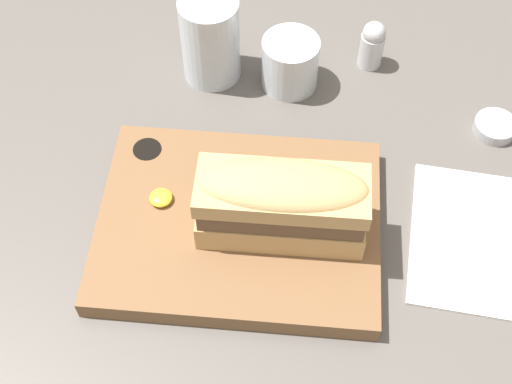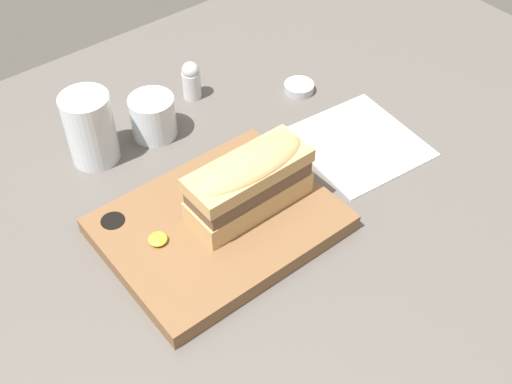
{
  "view_description": "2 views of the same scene",
  "coord_description": "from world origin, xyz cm",
  "px_view_note": "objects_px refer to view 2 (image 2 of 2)",
  "views": [
    {
      "loc": [
        5.63,
        -36.71,
        69.45
      ],
      "look_at": [
        1.88,
        5.18,
        9.46
      ],
      "focal_mm": 50.0,
      "sensor_mm": 36.0,
      "label": 1
    },
    {
      "loc": [
        -32.51,
        -43.85,
        69.47
      ],
      "look_at": [
        4.71,
        2.78,
        8.35
      ],
      "focal_mm": 45.0,
      "sensor_mm": 36.0,
      "label": 2
    }
  ],
  "objects_px": {
    "serving_board": "(221,223)",
    "sandwich": "(249,180)",
    "wine_glass": "(153,119)",
    "condiment_dish": "(299,88)",
    "napkin": "(358,143)",
    "water_glass": "(91,132)",
    "salt_shaker": "(191,80)"
  },
  "relations": [
    {
      "from": "napkin",
      "to": "serving_board",
      "type": "bearing_deg",
      "value": -178.35
    },
    {
      "from": "water_glass",
      "to": "condiment_dish",
      "type": "xyz_separation_m",
      "value": [
        0.36,
        -0.07,
        -0.04
      ]
    },
    {
      "from": "sandwich",
      "to": "wine_glass",
      "type": "xyz_separation_m",
      "value": [
        -0.0,
        0.24,
        -0.05
      ]
    },
    {
      "from": "wine_glass",
      "to": "condiment_dish",
      "type": "bearing_deg",
      "value": -13.08
    },
    {
      "from": "serving_board",
      "to": "condiment_dish",
      "type": "relative_size",
      "value": 5.93
    },
    {
      "from": "serving_board",
      "to": "sandwich",
      "type": "bearing_deg",
      "value": -11.24
    },
    {
      "from": "serving_board",
      "to": "condiment_dish",
      "type": "distance_m",
      "value": 0.34
    },
    {
      "from": "water_glass",
      "to": "wine_glass",
      "type": "height_order",
      "value": "water_glass"
    },
    {
      "from": "wine_glass",
      "to": "condiment_dish",
      "type": "relative_size",
      "value": 1.39
    },
    {
      "from": "serving_board",
      "to": "salt_shaker",
      "type": "relative_size",
      "value": 4.49
    },
    {
      "from": "salt_shaker",
      "to": "serving_board",
      "type": "bearing_deg",
      "value": -117.24
    },
    {
      "from": "wine_glass",
      "to": "condiment_dish",
      "type": "height_order",
      "value": "wine_glass"
    },
    {
      "from": "sandwich",
      "to": "water_glass",
      "type": "height_order",
      "value": "sandwich"
    },
    {
      "from": "sandwich",
      "to": "salt_shaker",
      "type": "xyz_separation_m",
      "value": [
        0.1,
        0.28,
        -0.04
      ]
    },
    {
      "from": "salt_shaker",
      "to": "sandwich",
      "type": "bearing_deg",
      "value": -109.16
    },
    {
      "from": "sandwich",
      "to": "salt_shaker",
      "type": "distance_m",
      "value": 0.3
    },
    {
      "from": "salt_shaker",
      "to": "condiment_dish",
      "type": "relative_size",
      "value": 1.32
    },
    {
      "from": "water_glass",
      "to": "napkin",
      "type": "bearing_deg",
      "value": -34.46
    },
    {
      "from": "water_glass",
      "to": "condiment_dish",
      "type": "distance_m",
      "value": 0.37
    },
    {
      "from": "serving_board",
      "to": "napkin",
      "type": "bearing_deg",
      "value": 1.65
    },
    {
      "from": "wine_glass",
      "to": "salt_shaker",
      "type": "height_order",
      "value": "same"
    },
    {
      "from": "wine_glass",
      "to": "napkin",
      "type": "bearing_deg",
      "value": -43.19
    },
    {
      "from": "wine_glass",
      "to": "salt_shaker",
      "type": "bearing_deg",
      "value": 22.98
    },
    {
      "from": "water_glass",
      "to": "wine_glass",
      "type": "xyz_separation_m",
      "value": [
        0.1,
        -0.01,
        -0.02
      ]
    },
    {
      "from": "sandwich",
      "to": "wine_glass",
      "type": "height_order",
      "value": "sandwich"
    },
    {
      "from": "napkin",
      "to": "salt_shaker",
      "type": "bearing_deg",
      "value": 116.74
    },
    {
      "from": "condiment_dish",
      "to": "serving_board",
      "type": "bearing_deg",
      "value": -149.76
    },
    {
      "from": "wine_glass",
      "to": "napkin",
      "type": "distance_m",
      "value": 0.33
    },
    {
      "from": "wine_glass",
      "to": "napkin",
      "type": "relative_size",
      "value": 0.36
    },
    {
      "from": "serving_board",
      "to": "napkin",
      "type": "height_order",
      "value": "serving_board"
    },
    {
      "from": "water_glass",
      "to": "sandwich",
      "type": "bearing_deg",
      "value": -66.96
    },
    {
      "from": "sandwich",
      "to": "condiment_dish",
      "type": "height_order",
      "value": "sandwich"
    }
  ]
}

